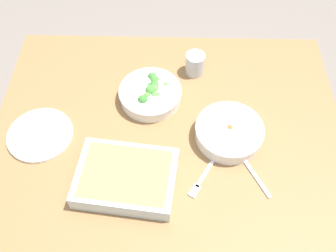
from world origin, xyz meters
name	(u,v)px	position (x,y,z in m)	size (l,w,h in m)	color
ground_plane	(168,211)	(0.00, 0.00, 0.00)	(6.00, 6.00, 0.00)	slate
dining_table	(168,140)	(0.00, 0.00, 0.65)	(1.20, 0.90, 0.74)	olive
stew_bowl	(229,132)	(-0.20, 0.04, 0.77)	(0.23, 0.23, 0.06)	white
broccoli_bowl	(150,93)	(0.07, -0.12, 0.77)	(0.23, 0.23, 0.07)	white
baking_dish	(126,177)	(0.12, 0.22, 0.77)	(0.32, 0.25, 0.06)	silver
drink_cup	(195,65)	(-0.09, -0.26, 0.78)	(0.07, 0.07, 0.08)	#B2BCC6
side_plate	(40,135)	(0.43, 0.05, 0.75)	(0.22, 0.22, 0.01)	white
spoon_by_stew	(250,168)	(-0.27, 0.16, 0.74)	(0.10, 0.16, 0.01)	silver
fork_on_table	(202,178)	(-0.11, 0.20, 0.74)	(0.10, 0.16, 0.01)	silver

